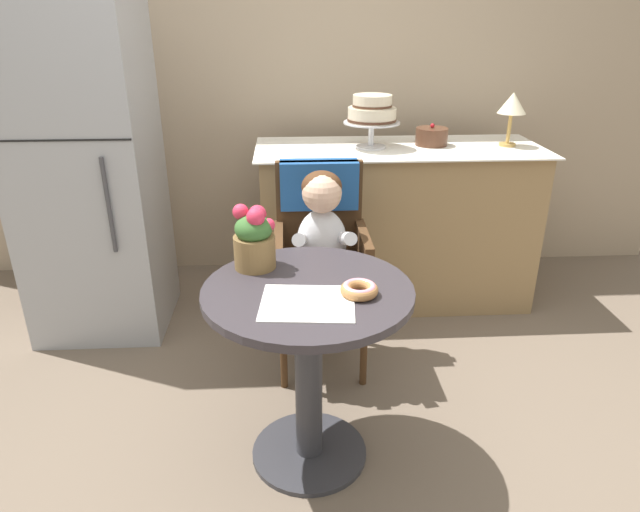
{
  "coord_description": "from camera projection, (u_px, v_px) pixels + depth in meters",
  "views": [
    {
      "loc": [
        -0.06,
        -1.69,
        1.57
      ],
      "look_at": [
        0.05,
        0.15,
        0.77
      ],
      "focal_mm": 31.47,
      "sensor_mm": 36.0,
      "label": 1
    }
  ],
  "objects": [
    {
      "name": "donut_front",
      "position": [
        359.0,
        289.0,
        1.83
      ],
      "size": [
        0.13,
        0.13,
        0.04
      ],
      "color": "#AD7542",
      "rests_on": "cafe_table"
    },
    {
      "name": "wicker_chair",
      "position": [
        320.0,
        233.0,
        2.57
      ],
      "size": [
        0.42,
        0.45,
        0.95
      ],
      "rotation": [
        0.0,
        0.0,
        -0.1
      ],
      "color": "#472D19",
      "rests_on": "ground"
    },
    {
      "name": "paper_napkin",
      "position": [
        308.0,
        303.0,
        1.78
      ],
      "size": [
        0.32,
        0.27,
        0.0
      ],
      "primitive_type": "cube",
      "rotation": [
        0.0,
        0.0,
        -0.09
      ],
      "color": "white",
      "rests_on": "cafe_table"
    },
    {
      "name": "table_lamp",
      "position": [
        512.0,
        105.0,
        2.98
      ],
      "size": [
        0.15,
        0.15,
        0.28
      ],
      "color": "#B28C47",
      "rests_on": "display_counter"
    },
    {
      "name": "tiered_cake_stand",
      "position": [
        372.0,
        113.0,
        2.95
      ],
      "size": [
        0.3,
        0.3,
        0.28
      ],
      "color": "silver",
      "rests_on": "display_counter"
    },
    {
      "name": "seated_child",
      "position": [
        322.0,
        238.0,
        2.42
      ],
      "size": [
        0.27,
        0.32,
        0.73
      ],
      "color": "silver",
      "rests_on": "ground"
    },
    {
      "name": "display_counter",
      "position": [
        395.0,
        224.0,
        3.21
      ],
      "size": [
        1.56,
        0.62,
        0.9
      ],
      "color": "#93754C",
      "rests_on": "ground"
    },
    {
      "name": "refrigerator",
      "position": [
        88.0,
        170.0,
        2.78
      ],
      "size": [
        0.64,
        0.63,
        1.7
      ],
      "color": "#9EA0A5",
      "rests_on": "ground"
    },
    {
      "name": "cafe_table",
      "position": [
        308.0,
        341.0,
        1.97
      ],
      "size": [
        0.72,
        0.72,
        0.72
      ],
      "color": "#332D33",
      "rests_on": "ground"
    },
    {
      "name": "back_wall",
      "position": [
        295.0,
        53.0,
        3.33
      ],
      "size": [
        4.8,
        0.1,
        2.7
      ],
      "primitive_type": "cube",
      "color": "tan",
      "rests_on": "ground"
    },
    {
      "name": "ground_plane",
      "position": [
        309.0,
        453.0,
        2.17
      ],
      "size": [
        8.0,
        8.0,
        0.0
      ],
      "primitive_type": "plane",
      "color": "#6B5B4C"
    },
    {
      "name": "flower_vase",
      "position": [
        254.0,
        238.0,
        2.0
      ],
      "size": [
        0.15,
        0.15,
        0.23
      ],
      "color": "brown",
      "rests_on": "cafe_table"
    },
    {
      "name": "round_layer_cake",
      "position": [
        432.0,
        137.0,
        3.06
      ],
      "size": [
        0.17,
        0.17,
        0.12
      ],
      "color": "#4C2D1E",
      "rests_on": "display_counter"
    }
  ]
}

